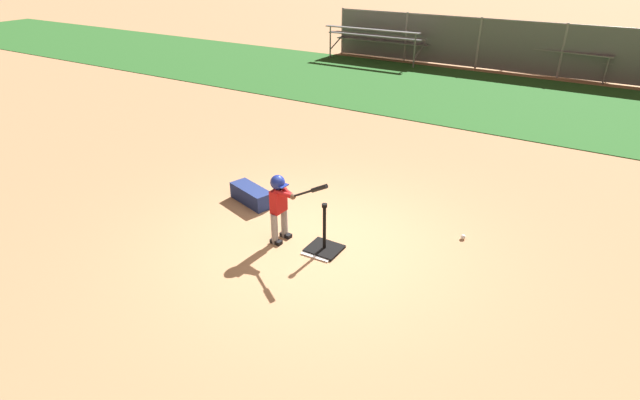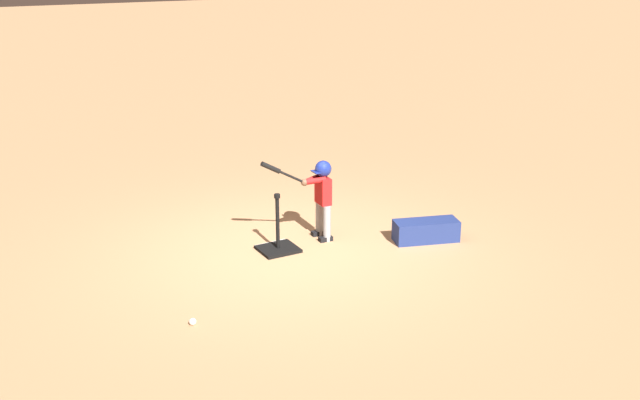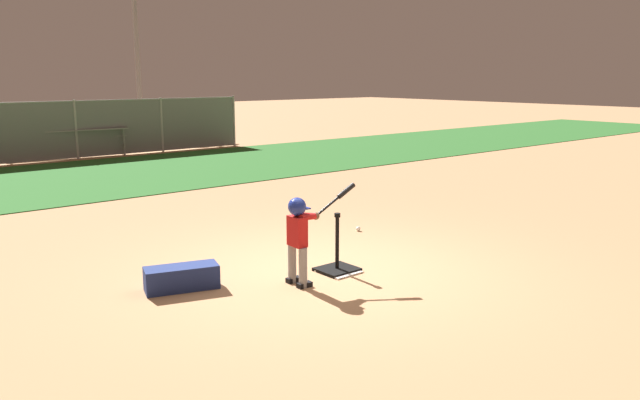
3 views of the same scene
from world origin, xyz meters
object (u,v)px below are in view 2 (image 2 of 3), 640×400
(batting_tee, at_px, (278,244))
(batter_child, at_px, (320,190))
(baseball, at_px, (193,322))
(equipment_bag, at_px, (426,231))

(batting_tee, height_order, batter_child, batter_child)
(batting_tee, xyz_separation_m, batter_child, (-0.68, -0.10, 0.58))
(baseball, height_order, equipment_bag, equipment_bag)
(batting_tee, height_order, baseball, batting_tee)
(baseball, xyz_separation_m, equipment_bag, (-3.48, -0.70, 0.10))
(equipment_bag, bearing_deg, batting_tee, -1.85)
(batting_tee, bearing_deg, equipment_bag, 160.67)
(batter_child, xyz_separation_m, baseball, (2.31, 1.45, -0.64))
(batting_tee, xyz_separation_m, baseball, (1.64, 1.34, -0.06))
(batting_tee, relative_size, equipment_bag, 0.90)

